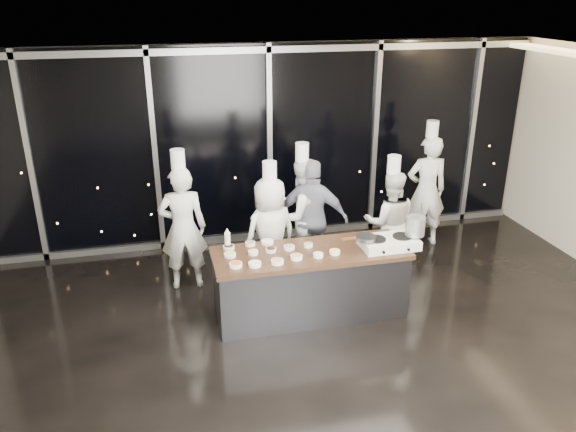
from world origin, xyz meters
name	(u,v)px	position (x,y,z in m)	size (l,w,h in m)	color
ground	(330,353)	(0.00, 0.00, 0.00)	(9.00, 9.00, 0.00)	black
room_shell	(353,168)	(0.18, 0.00, 2.25)	(9.02, 7.02, 3.21)	beige
window_wall	(269,146)	(0.00, 3.43, 1.60)	(8.90, 0.11, 3.20)	black
demo_counter	(310,282)	(0.00, 0.90, 0.45)	(2.46, 0.86, 0.90)	#37373C
stove	(389,242)	(1.00, 0.78, 0.96)	(0.72, 0.46, 0.14)	silver
frying_pan	(365,238)	(0.67, 0.79, 1.06)	(0.45, 0.26, 0.04)	slate
stock_pot	(415,226)	(1.34, 0.78, 1.16)	(0.25, 0.25, 0.25)	#B1B1B4
prep_bowls	(270,253)	(-0.52, 0.91, 0.93)	(1.42, 0.73, 0.05)	white
squeeze_bottle	(227,238)	(-1.00, 1.24, 1.03)	(0.07, 0.07, 0.27)	white
chef_far_left	(183,227)	(-1.51, 2.03, 0.91)	(0.66, 0.45, 2.01)	silver
chef_left	(270,233)	(-0.35, 1.72, 0.82)	(0.92, 0.74, 1.85)	silver
chef_center	(301,215)	(0.20, 2.13, 0.88)	(0.97, 0.83, 1.96)	silver
guest	(313,219)	(0.33, 1.98, 0.87)	(1.11, 0.81, 1.75)	#161C3E
chef_right	(390,222)	(1.45, 1.78, 0.79)	(0.89, 0.77, 1.80)	silver
chef_side	(426,190)	(2.41, 2.58, 0.94)	(0.70, 0.49, 2.07)	silver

